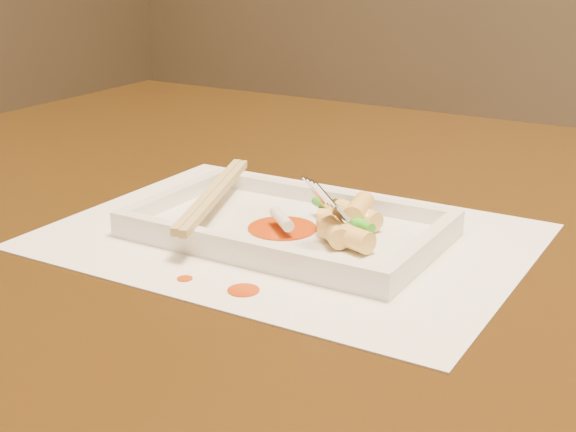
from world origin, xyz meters
The scene contains 21 objects.
table centered at (0.00, 0.00, 0.65)m, with size 1.40×0.90×0.75m.
placemat centered at (-0.07, -0.11, 0.75)m, with size 0.40×0.30×0.00m, color white.
sauce_splatter_a centered at (-0.04, -0.23, 0.75)m, with size 0.02×0.02×0.00m, color #BE3705.
sauce_splatter_b centered at (-0.09, -0.23, 0.75)m, with size 0.01×0.01×0.00m, color #BE3705.
plate_base centered at (-0.07, -0.11, 0.76)m, with size 0.26×0.16×0.01m, color white.
plate_rim_far centered at (-0.07, -0.04, 0.77)m, with size 0.26×0.01×0.01m, color white.
plate_rim_near centered at (-0.07, -0.18, 0.77)m, with size 0.26×0.01×0.01m, color white.
plate_rim_left centered at (-0.20, -0.11, 0.77)m, with size 0.01×0.14×0.01m, color white.
plate_rim_right centered at (0.05, -0.11, 0.77)m, with size 0.01×0.14×0.01m, color white.
veg_piece centered at (-0.04, -0.07, 0.77)m, with size 0.04×0.03×0.01m, color black.
scallion_white centered at (-0.07, -0.12, 0.77)m, with size 0.01×0.01×0.04m, color #EAEACC.
scallion_green centered at (-0.03, -0.09, 0.77)m, with size 0.01×0.01×0.09m, color #2C9D19.
chopstick_a centered at (-0.16, -0.11, 0.78)m, with size 0.01×0.21×0.01m, color tan.
chopstick_b centered at (-0.15, -0.11, 0.78)m, with size 0.01×0.21×0.01m, color tan.
fork centered at (0.00, -0.09, 0.83)m, with size 0.09×0.10×0.14m, color silver, non-canonical shape.
sauce_blob_0 centered at (-0.08, -0.12, 0.76)m, with size 0.06×0.06×0.00m, color #BE3705.
rice_cake_0 centered at (-0.01, -0.13, 0.77)m, with size 0.02×0.02×0.05m, color #FEDD76.
rice_cake_1 centered at (-0.03, -0.10, 0.77)m, with size 0.02×0.02×0.04m, color #FEDD76.
rice_cake_2 centered at (-0.02, -0.08, 0.78)m, with size 0.02×0.02×0.05m, color #FEDD76.
rice_cake_3 centered at (-0.02, -0.12, 0.77)m, with size 0.02×0.02×0.04m, color #FEDD76.
rice_cake_4 centered at (-0.02, -0.08, 0.77)m, with size 0.02×0.02×0.05m, color #FEDD76.
Camera 1 is at (0.26, -0.67, 1.00)m, focal length 50.00 mm.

